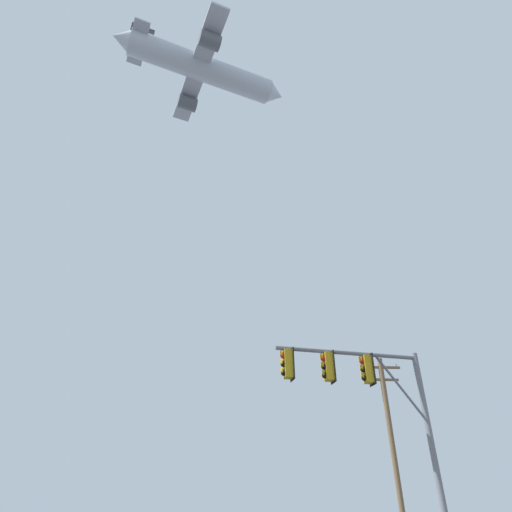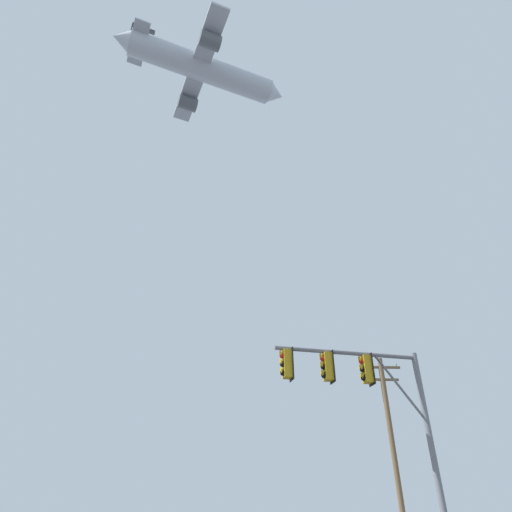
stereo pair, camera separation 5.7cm
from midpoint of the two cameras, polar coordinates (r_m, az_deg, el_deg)
name	(u,v)px [view 2 (the right image)]	position (r m, az deg, el deg)	size (l,w,h in m)	color
signal_pole_near	(367,394)	(15.16, 14.52, -17.14)	(5.06, 1.09, 6.37)	slate
utility_pole	(392,440)	(25.74, 17.47, -22.03)	(2.20, 0.28, 9.27)	brown
airplane	(203,69)	(64.97, -7.00, 23.25)	(23.63, 18.25, 6.61)	#B7BCC6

